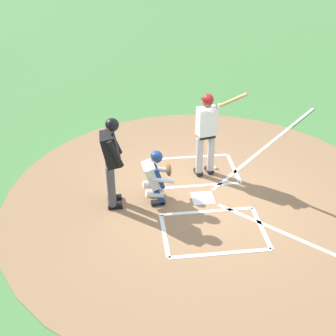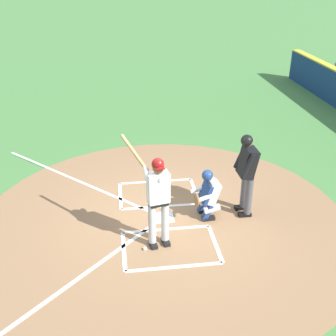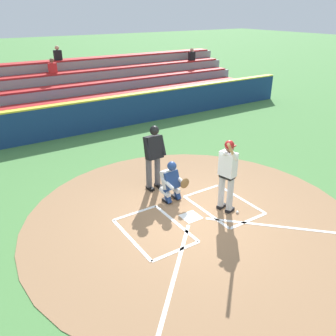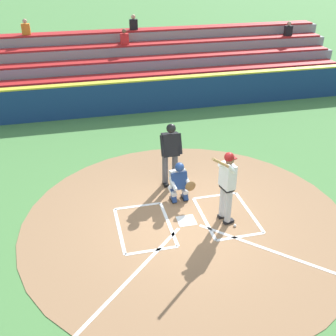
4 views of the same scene
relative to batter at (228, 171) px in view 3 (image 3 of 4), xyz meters
The scene contains 9 objects.
ground_plane 1.44m from the batter, 13.59° to the right, with size 120.00×120.00×0.00m, color #4C8442.
dirt_circle 1.43m from the batter, 13.59° to the right, with size 8.00×8.00×0.01m, color #99704C.
home_plate_and_chalk 1.56m from the batter, 36.37° to the left, with size 7.93×4.91×0.01m.
batter is the anchor object (origin of this frame).
catcher 1.51m from the batter, 54.33° to the right, with size 0.63×0.61×1.13m.
plate_umpire 2.17m from the batter, 66.39° to the right, with size 0.59×0.41×1.86m.
baseball 1.11m from the batter, 121.79° to the left, with size 0.07×0.07×0.07m, color white.
backstop_wall 7.78m from the batter, 83.35° to the right, with size 22.00×0.36×1.31m.
bleacher_stand 11.02m from the batter, 85.32° to the right, with size 20.00×4.25×3.00m.
Camera 3 is at (4.46, 5.78, 4.67)m, focal length 37.51 mm.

